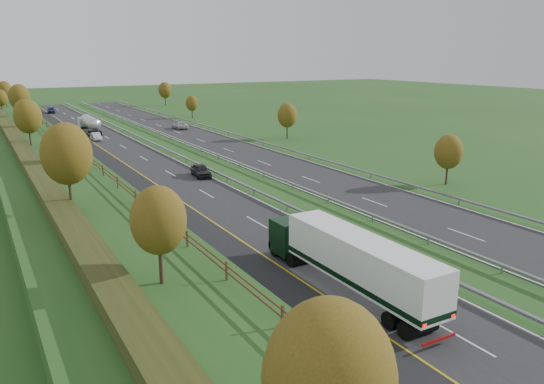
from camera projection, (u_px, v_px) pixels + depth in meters
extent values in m
plane|color=#214D1B|center=(196.00, 159.00, 79.11)|extent=(400.00, 400.00, 0.00)
cube|color=black|center=(134.00, 158.00, 79.47)|extent=(10.50, 200.00, 0.04)
cube|color=black|center=(233.00, 149.00, 87.38)|extent=(10.50, 200.00, 0.04)
cube|color=black|center=(108.00, 160.00, 77.68)|extent=(3.00, 200.00, 0.04)
cube|color=silver|center=(99.00, 161.00, 77.05)|extent=(0.15, 200.00, 0.01)
cube|color=gold|center=(118.00, 159.00, 78.39)|extent=(0.15, 200.00, 0.01)
cube|color=silver|center=(166.00, 155.00, 81.89)|extent=(0.15, 200.00, 0.01)
cube|color=silver|center=(204.00, 151.00, 84.95)|extent=(0.15, 200.00, 0.01)
cube|color=silver|center=(260.00, 146.00, 89.79)|extent=(0.15, 200.00, 0.01)
cube|color=silver|center=(465.00, 339.00, 28.75)|extent=(0.15, 4.00, 0.01)
cube|color=silver|center=(334.00, 266.00, 38.85)|extent=(0.15, 4.00, 0.01)
cube|color=silver|center=(466.00, 235.00, 45.55)|extent=(0.15, 4.00, 0.01)
cube|color=silver|center=(257.00, 222.00, 48.94)|extent=(0.15, 4.00, 0.01)
cube|color=silver|center=(374.00, 202.00, 55.65)|extent=(0.15, 4.00, 0.01)
cube|color=silver|center=(206.00, 194.00, 59.04)|extent=(0.15, 4.00, 0.01)
cube|color=silver|center=(311.00, 179.00, 65.74)|extent=(0.15, 4.00, 0.01)
cube|color=silver|center=(170.00, 173.00, 69.13)|extent=(0.15, 4.00, 0.01)
cube|color=silver|center=(264.00, 163.00, 75.84)|extent=(0.15, 4.00, 0.01)
cube|color=silver|center=(144.00, 158.00, 79.23)|extent=(0.15, 4.00, 0.01)
cube|color=silver|center=(229.00, 150.00, 85.93)|extent=(0.15, 4.00, 0.01)
cube|color=silver|center=(123.00, 147.00, 89.32)|extent=(0.15, 4.00, 0.01)
cube|color=silver|center=(200.00, 140.00, 96.03)|extent=(0.15, 4.00, 0.01)
cube|color=silver|center=(107.00, 137.00, 99.41)|extent=(0.15, 4.00, 0.01)
cube|color=silver|center=(178.00, 132.00, 106.12)|extent=(0.15, 4.00, 0.01)
cube|color=silver|center=(93.00, 130.00, 109.51)|extent=(0.15, 4.00, 0.01)
cube|color=silver|center=(159.00, 125.00, 116.21)|extent=(0.15, 4.00, 0.01)
cube|color=silver|center=(82.00, 123.00, 119.60)|extent=(0.15, 4.00, 0.01)
cube|color=silver|center=(143.00, 120.00, 126.31)|extent=(0.15, 4.00, 0.01)
cube|color=silver|center=(73.00, 118.00, 129.70)|extent=(0.15, 4.00, 0.01)
cube|color=silver|center=(130.00, 115.00, 136.40)|extent=(0.15, 4.00, 0.01)
cube|color=silver|center=(64.00, 113.00, 139.79)|extent=(0.15, 4.00, 0.01)
cube|color=silver|center=(118.00, 111.00, 146.50)|extent=(0.15, 4.00, 0.01)
cube|color=silver|center=(57.00, 110.00, 149.88)|extent=(0.15, 4.00, 0.01)
cube|color=silver|center=(108.00, 107.00, 156.59)|extent=(0.15, 4.00, 0.01)
cube|color=silver|center=(51.00, 106.00, 159.98)|extent=(0.15, 4.00, 0.01)
cube|color=silver|center=(99.00, 104.00, 166.69)|extent=(0.15, 4.00, 0.01)
cube|color=#214D1B|center=(39.00, 160.00, 73.00)|extent=(12.00, 200.00, 2.00)
cube|color=#273214|center=(22.00, 150.00, 71.65)|extent=(2.20, 180.00, 1.10)
cube|color=#422B19|center=(73.00, 146.00, 74.77)|extent=(0.08, 184.00, 0.10)
cube|color=#422B19|center=(72.00, 143.00, 74.67)|extent=(0.08, 184.00, 0.10)
cube|color=#422B19|center=(282.00, 316.00, 25.97)|extent=(0.12, 0.12, 1.20)
cube|color=#422B19|center=(227.00, 271.00, 31.43)|extent=(0.12, 0.12, 1.20)
cube|color=#422B19|center=(187.00, 239.00, 36.90)|extent=(0.12, 0.12, 1.20)
cube|color=#422B19|center=(158.00, 215.00, 42.37)|extent=(0.12, 0.12, 1.20)
cube|color=#422B19|center=(135.00, 197.00, 47.84)|extent=(0.12, 0.12, 1.20)
cube|color=#422B19|center=(118.00, 182.00, 53.31)|extent=(0.12, 0.12, 1.20)
cube|color=#422B19|center=(103.00, 170.00, 58.77)|extent=(0.12, 0.12, 1.20)
cube|color=#422B19|center=(91.00, 161.00, 64.24)|extent=(0.12, 0.12, 1.20)
cube|color=#422B19|center=(81.00, 152.00, 69.71)|extent=(0.12, 0.12, 1.20)
cube|color=#422B19|center=(72.00, 145.00, 75.18)|extent=(0.12, 0.12, 1.20)
cube|color=#422B19|center=(64.00, 139.00, 80.64)|extent=(0.12, 0.12, 1.20)
cube|color=#422B19|center=(58.00, 134.00, 86.11)|extent=(0.12, 0.12, 1.20)
cube|color=#422B19|center=(52.00, 129.00, 91.58)|extent=(0.12, 0.12, 1.20)
cube|color=#422B19|center=(47.00, 125.00, 97.05)|extent=(0.12, 0.12, 1.20)
cube|color=#422B19|center=(42.00, 121.00, 102.52)|extent=(0.12, 0.12, 1.20)
cube|color=#422B19|center=(38.00, 118.00, 107.98)|extent=(0.12, 0.12, 1.20)
cube|color=#422B19|center=(34.00, 115.00, 113.45)|extent=(0.12, 0.12, 1.20)
cube|color=#422B19|center=(31.00, 112.00, 118.92)|extent=(0.12, 0.12, 1.20)
cube|color=#422B19|center=(28.00, 110.00, 124.39)|extent=(0.12, 0.12, 1.20)
cube|color=#422B19|center=(25.00, 107.00, 129.85)|extent=(0.12, 0.12, 1.20)
cube|color=#422B19|center=(23.00, 105.00, 135.32)|extent=(0.12, 0.12, 1.20)
cube|color=#422B19|center=(20.00, 103.00, 140.79)|extent=(0.12, 0.12, 1.20)
cube|color=#422B19|center=(18.00, 101.00, 146.26)|extent=(0.12, 0.12, 1.20)
cube|color=#422B19|center=(16.00, 100.00, 151.72)|extent=(0.12, 0.12, 1.20)
cube|color=gray|center=(170.00, 151.00, 82.06)|extent=(0.32, 200.00, 0.18)
cube|color=gray|center=(451.00, 285.00, 35.03)|extent=(0.10, 0.14, 0.56)
cube|color=gray|center=(381.00, 252.00, 40.92)|extent=(0.10, 0.14, 0.56)
cube|color=gray|center=(328.00, 227.00, 46.81)|extent=(0.10, 0.14, 0.56)
cube|color=gray|center=(287.00, 208.00, 52.70)|extent=(0.10, 0.14, 0.56)
cube|color=gray|center=(254.00, 192.00, 58.59)|extent=(0.10, 0.14, 0.56)
cube|color=gray|center=(227.00, 180.00, 64.48)|extent=(0.10, 0.14, 0.56)
cube|color=gray|center=(205.00, 169.00, 70.36)|extent=(0.10, 0.14, 0.56)
cube|color=gray|center=(186.00, 161.00, 76.25)|extent=(0.10, 0.14, 0.56)
cube|color=gray|center=(170.00, 153.00, 82.14)|extent=(0.10, 0.14, 0.56)
cube|color=gray|center=(156.00, 146.00, 88.03)|extent=(0.10, 0.14, 0.56)
cube|color=gray|center=(144.00, 141.00, 93.92)|extent=(0.10, 0.14, 0.56)
cube|color=gray|center=(133.00, 136.00, 99.81)|extent=(0.10, 0.14, 0.56)
cube|color=gray|center=(123.00, 131.00, 105.69)|extent=(0.10, 0.14, 0.56)
cube|color=gray|center=(115.00, 127.00, 111.58)|extent=(0.10, 0.14, 0.56)
cube|color=gray|center=(107.00, 124.00, 117.47)|extent=(0.10, 0.14, 0.56)
cube|color=gray|center=(100.00, 120.00, 123.36)|extent=(0.10, 0.14, 0.56)
cube|color=gray|center=(94.00, 117.00, 129.25)|extent=(0.10, 0.14, 0.56)
cube|color=gray|center=(88.00, 115.00, 135.14)|extent=(0.10, 0.14, 0.56)
cube|color=gray|center=(83.00, 112.00, 141.02)|extent=(0.10, 0.14, 0.56)
cube|color=gray|center=(78.00, 110.00, 146.91)|extent=(0.10, 0.14, 0.56)
cube|color=gray|center=(73.00, 108.00, 152.80)|extent=(0.10, 0.14, 0.56)
cube|color=gray|center=(69.00, 106.00, 158.69)|extent=(0.10, 0.14, 0.56)
cube|color=gray|center=(65.00, 104.00, 164.58)|extent=(0.10, 0.14, 0.56)
cube|color=gray|center=(201.00, 148.00, 84.50)|extent=(0.32, 200.00, 0.18)
cube|color=gray|center=(502.00, 270.00, 37.48)|extent=(0.10, 0.14, 0.56)
cube|color=gray|center=(428.00, 241.00, 43.37)|extent=(0.10, 0.14, 0.56)
cube|color=gray|center=(373.00, 218.00, 49.25)|extent=(0.10, 0.14, 0.56)
cube|color=gray|center=(329.00, 201.00, 55.14)|extent=(0.10, 0.14, 0.56)
cube|color=gray|center=(293.00, 187.00, 61.03)|extent=(0.10, 0.14, 0.56)
cube|color=gray|center=(264.00, 175.00, 66.92)|extent=(0.10, 0.14, 0.56)
cube|color=gray|center=(239.00, 166.00, 72.81)|extent=(0.10, 0.14, 0.56)
cube|color=gray|center=(219.00, 157.00, 78.70)|extent=(0.10, 0.14, 0.56)
cube|color=gray|center=(201.00, 150.00, 84.58)|extent=(0.10, 0.14, 0.56)
cube|color=gray|center=(185.00, 144.00, 90.47)|extent=(0.10, 0.14, 0.56)
cube|color=gray|center=(171.00, 139.00, 96.36)|extent=(0.10, 0.14, 0.56)
cube|color=gray|center=(159.00, 134.00, 102.25)|extent=(0.10, 0.14, 0.56)
cube|color=gray|center=(148.00, 129.00, 108.14)|extent=(0.10, 0.14, 0.56)
cube|color=gray|center=(139.00, 126.00, 114.02)|extent=(0.10, 0.14, 0.56)
cube|color=gray|center=(130.00, 122.00, 119.91)|extent=(0.10, 0.14, 0.56)
cube|color=gray|center=(122.00, 119.00, 125.80)|extent=(0.10, 0.14, 0.56)
cube|color=gray|center=(115.00, 116.00, 131.69)|extent=(0.10, 0.14, 0.56)
cube|color=gray|center=(108.00, 113.00, 137.58)|extent=(0.10, 0.14, 0.56)
cube|color=gray|center=(102.00, 111.00, 143.47)|extent=(0.10, 0.14, 0.56)
cube|color=gray|center=(97.00, 109.00, 149.35)|extent=(0.10, 0.14, 0.56)
cube|color=gray|center=(91.00, 107.00, 155.24)|extent=(0.10, 0.14, 0.56)
cube|color=gray|center=(87.00, 105.00, 161.13)|extent=(0.10, 0.14, 0.56)
cube|color=gray|center=(82.00, 103.00, 167.02)|extent=(0.10, 0.14, 0.56)
cube|color=gray|center=(264.00, 142.00, 90.01)|extent=(0.32, 200.00, 0.18)
cube|color=gray|center=(459.00, 202.00, 54.76)|extent=(0.10, 0.14, 0.56)
cube|color=gray|center=(371.00, 176.00, 66.54)|extent=(0.10, 0.14, 0.56)
cube|color=gray|center=(309.00, 158.00, 78.32)|extent=(0.10, 0.14, 0.56)
cube|color=gray|center=(264.00, 144.00, 90.09)|extent=(0.10, 0.14, 0.56)
cube|color=gray|center=(229.00, 134.00, 101.87)|extent=(0.10, 0.14, 0.56)
cube|color=gray|center=(201.00, 126.00, 113.65)|extent=(0.10, 0.14, 0.56)
cube|color=gray|center=(178.00, 119.00, 125.42)|extent=(0.10, 0.14, 0.56)
cube|color=gray|center=(160.00, 114.00, 137.20)|extent=(0.10, 0.14, 0.56)
cube|color=gray|center=(144.00, 109.00, 148.98)|extent=(0.10, 0.14, 0.56)
cube|color=gray|center=(131.00, 105.00, 160.75)|extent=(0.10, 0.14, 0.56)
cube|color=gray|center=(119.00, 102.00, 172.53)|extent=(0.10, 0.14, 0.56)
ellipsoid|color=#503C11|center=(329.00, 379.00, 14.43)|extent=(3.72, 3.72, 4.65)
cylinder|color=#2D2116|center=(161.00, 264.00, 30.87)|extent=(0.24, 0.24, 2.43)
ellipsoid|color=#503C11|center=(158.00, 220.00, 30.20)|extent=(3.24, 3.24, 4.05)
cylinder|color=#2D2116|center=(70.00, 194.00, 44.96)|extent=(0.24, 0.24, 3.15)
ellipsoid|color=#503C11|center=(66.00, 154.00, 44.09)|extent=(4.20, 4.20, 5.25)
cylinder|color=#2D2116|center=(71.00, 161.00, 61.66)|extent=(0.24, 0.24, 2.16)
ellipsoid|color=#503C11|center=(69.00, 141.00, 61.07)|extent=(2.88, 2.88, 3.60)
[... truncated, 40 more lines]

